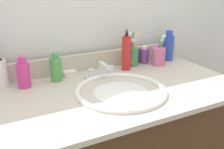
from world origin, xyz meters
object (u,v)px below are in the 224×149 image
Objects in this scene: bottle_toner_green at (56,69)px; cup_green at (132,55)px; bottle_lotion_white at (0,73)px; bottle_spray_red at (126,52)px; bottle_shampoo_blue at (168,47)px; bottle_soap_pink at (23,74)px; soap_bar at (69,73)px; bottle_cream_purple at (144,55)px; cup_pink at (159,56)px; faucet at (102,72)px.

bottle_toner_green is 0.73× the size of cup_green.
bottle_spray_red is at bearing -4.42° from bottle_lotion_white.
bottle_lotion_white is 0.92m from bottle_shampoo_blue.
soap_bar is (0.22, 0.05, -0.05)m from bottle_soap_pink.
cup_pink is (0.05, -0.07, 0.01)m from bottle_cream_purple.
bottle_soap_pink reaches higher than bottle_toner_green.
bottle_lotion_white is at bearing 153.69° from bottle_soap_pink.
cup_green is (-0.24, 0.01, -0.02)m from bottle_shampoo_blue.
bottle_toner_green is at bearing -151.57° from soap_bar.
bottle_toner_green is 0.44m from cup_green.
bottle_spray_red reaches higher than bottle_soap_pink.
cup_pink is (0.20, -0.01, -0.04)m from bottle_spray_red.
soap_bar is (0.08, 0.04, -0.05)m from bottle_toner_green.
bottle_lotion_white is 0.10m from bottle_soap_pink.
bottle_spray_red reaches higher than bottle_shampoo_blue.
bottle_cream_purple is 0.52× the size of cup_green.
bottle_spray_red is at bearing 177.04° from cup_pink.
bottle_shampoo_blue is 0.68m from bottle_toner_green.
bottle_soap_pink is 0.75× the size of cup_green.
faucet is 0.37m from cup_pink.
faucet is 0.22m from bottle_toner_green.
cup_green reaches higher than cup_pink.
soap_bar is at bearing 179.35° from cup_green.
cup_green reaches higher than bottle_soap_pink.
bottle_lotion_white is 0.83× the size of cup_pink.
bottle_lotion_white is at bearing 175.94° from cup_pink.
bottle_lotion_white reaches higher than bottle_cream_purple.
bottle_cream_purple is at bearing 172.87° from bottle_shampoo_blue.
bottle_lotion_white reaches higher than soap_bar.
cup_green is (0.07, 0.05, -0.04)m from bottle_spray_red.
bottle_cream_purple is 1.53× the size of soap_bar.
faucet is 0.48m from bottle_shampoo_blue.
bottle_lotion_white is 0.82× the size of bottle_shampoo_blue.
cup_pink is at bearing -23.38° from cup_green.
cup_pink is (-0.10, -0.05, -0.03)m from bottle_shampoo_blue.
cup_green is at bearing 36.00° from bottle_spray_red.
bottle_soap_pink is at bearing -175.51° from cup_green.
bottle_spray_red is 2.27× the size of bottle_cream_purple.
bottle_cream_purple is 0.09m from cup_pink.
bottle_cream_purple is 0.71× the size of bottle_toner_green.
bottle_toner_green is at bearing -8.53° from bottle_lotion_white.
cup_pink is (0.14, -0.06, -0.01)m from cup_green.
bottle_cream_purple is at bearing 0.58° from soap_bar.
bottle_shampoo_blue is (0.47, 0.08, 0.05)m from faucet.
bottle_lotion_white is 0.62m from bottle_spray_red.
bottle_toner_green is 2.15× the size of soap_bar.
cup_green is 0.15m from cup_pink.
faucet is 1.16× the size of bottle_toner_green.
bottle_spray_red is at bearing -1.75° from bottle_toner_green.
bottle_shampoo_blue reaches higher than faucet.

